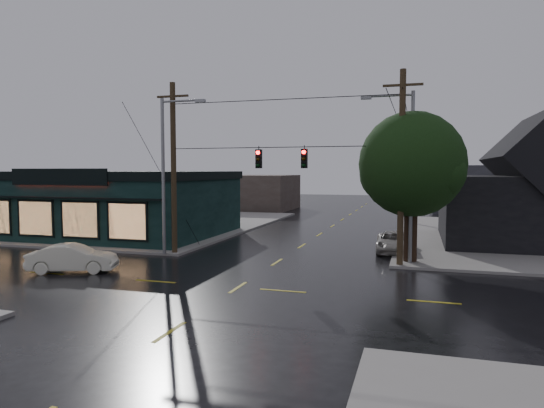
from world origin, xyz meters
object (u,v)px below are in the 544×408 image
(corner_tree, at_px, (412,165))
(utility_pole_ne, at_px, (399,267))
(utility_pole_nw, at_px, (175,255))
(suv_silver, at_px, (394,242))
(sedan_cream, at_px, (73,258))

(corner_tree, relative_size, utility_pole_ne, 0.79)
(utility_pole_nw, xyz_separation_m, utility_pole_ne, (13.00, 0.00, 0.00))
(corner_tree, distance_m, utility_pole_nw, 14.56)
(corner_tree, relative_size, suv_silver, 1.77)
(utility_pole_nw, xyz_separation_m, suv_silver, (12.50, 4.58, 0.63))
(utility_pole_ne, distance_m, suv_silver, 4.65)
(utility_pole_nw, height_order, sedan_cream, utility_pole_nw)
(sedan_cream, relative_size, suv_silver, 0.92)
(sedan_cream, xyz_separation_m, suv_silver, (14.95, 10.47, -0.06))
(utility_pole_nw, height_order, suv_silver, utility_pole_nw)
(suv_silver, bearing_deg, utility_pole_ne, -86.74)
(utility_pole_ne, xyz_separation_m, suv_silver, (-0.50, 4.58, 0.63))
(utility_pole_nw, distance_m, sedan_cream, 6.42)
(utility_pole_nw, relative_size, suv_silver, 2.24)
(utility_pole_nw, bearing_deg, suv_silver, 20.11)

